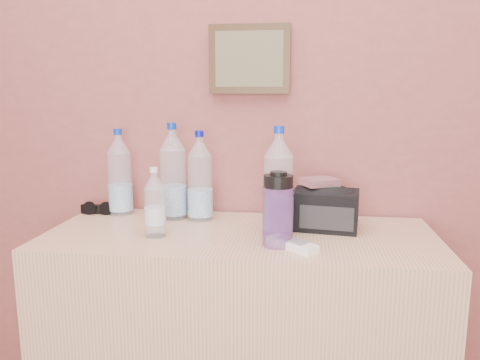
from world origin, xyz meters
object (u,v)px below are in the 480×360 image
at_px(nalgene_bottle, 278,210).
at_px(foil_packet, 319,182).
at_px(dresser, 240,344).
at_px(pet_small, 155,206).
at_px(pet_large_d, 278,187).
at_px(pet_large_a, 120,177).
at_px(pet_large_c, 200,181).
at_px(sunglasses, 99,209).
at_px(toiletry_bag, 325,207).
at_px(ac_remote, 292,244).
at_px(pet_large_b, 173,177).

relative_size(nalgene_bottle, foil_packet, 2.03).
height_order(dresser, pet_small, pet_small).
relative_size(pet_large_d, pet_small, 1.57).
bearing_deg(dresser, pet_large_a, 158.66).
xyz_separation_m(pet_large_c, sunglasses, (-0.41, 0.03, -0.13)).
relative_size(nalgene_bottle, sunglasses, 1.64).
height_order(pet_large_a, pet_large_d, pet_large_d).
bearing_deg(sunglasses, pet_large_d, -16.16).
bearing_deg(foil_packet, pet_large_d, -146.10).
distance_m(pet_large_c, pet_large_d, 0.33).
xyz_separation_m(toiletry_bag, foil_packet, (-0.02, 0.01, 0.09)).
xyz_separation_m(pet_small, nalgene_bottle, (0.40, -0.04, 0.01)).
relative_size(ac_remote, foil_packet, 1.49).
height_order(pet_large_a, pet_large_b, pet_large_b).
xyz_separation_m(dresser, pet_large_a, (-0.49, 0.19, 0.55)).
bearing_deg(foil_packet, ac_remote, -109.83).
xyz_separation_m(ac_remote, toiletry_bag, (0.11, 0.23, 0.06)).
relative_size(toiletry_bag, foil_packet, 1.94).
relative_size(sunglasses, foil_packet, 1.24).
relative_size(pet_large_b, pet_large_c, 1.08).
height_order(pet_large_c, ac_remote, pet_large_c).
distance_m(pet_large_b, ac_remote, 0.56).
relative_size(dresser, foil_packet, 11.47).
bearing_deg(pet_large_c, dresser, -41.83).
relative_size(pet_large_b, sunglasses, 2.53).
xyz_separation_m(dresser, sunglasses, (-0.58, 0.18, 0.43)).
height_order(pet_large_a, toiletry_bag, pet_large_a).
xyz_separation_m(dresser, toiletry_bag, (0.29, 0.09, 0.48)).
bearing_deg(toiletry_bag, dresser, -154.20).
bearing_deg(sunglasses, dresser, -19.86).
bearing_deg(pet_large_b, pet_small, -89.33).
bearing_deg(nalgene_bottle, foil_packet, 59.13).
distance_m(pet_large_d, foil_packet, 0.17).
xyz_separation_m(nalgene_bottle, toiletry_bag, (0.15, 0.21, -0.04)).
bearing_deg(pet_large_b, pet_large_d, -20.31).
distance_m(pet_large_d, sunglasses, 0.74).
relative_size(pet_large_b, nalgene_bottle, 1.54).
xyz_separation_m(pet_small, toiletry_bag, (0.55, 0.17, -0.03)).
distance_m(pet_large_c, foil_packet, 0.43).
bearing_deg(pet_large_b, nalgene_bottle, -34.14).
bearing_deg(sunglasses, ac_remote, -25.32).
bearing_deg(foil_packet, dresser, -158.78).
xyz_separation_m(pet_large_d, toiletry_bag, (0.16, 0.08, -0.08)).
bearing_deg(pet_large_d, dresser, -175.47).
xyz_separation_m(pet_large_a, pet_small, (0.22, -0.27, -0.05)).
relative_size(pet_small, toiletry_bag, 1.04).
bearing_deg(nalgene_bottle, pet_small, 173.98).
distance_m(pet_large_c, sunglasses, 0.43).
xyz_separation_m(pet_small, sunglasses, (-0.31, 0.25, -0.08)).
bearing_deg(pet_large_a, toiletry_bag, -7.29).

